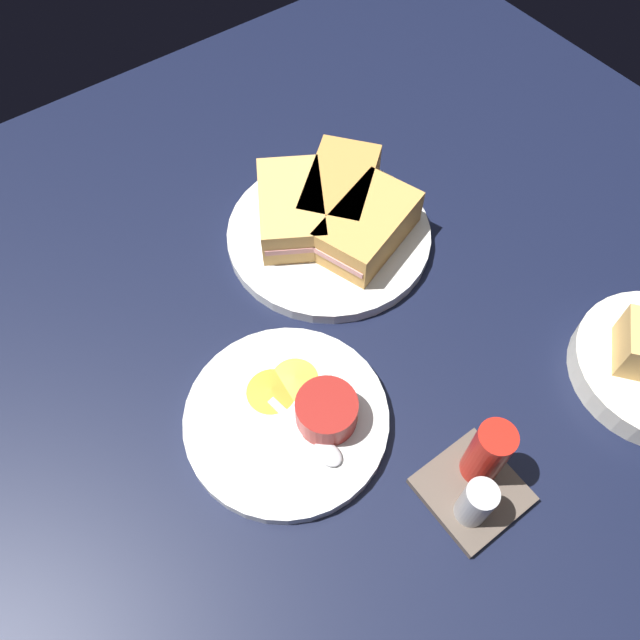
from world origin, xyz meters
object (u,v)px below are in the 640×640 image
sandwich_half_extra (291,209)px  ramekin_dark_sauce (287,204)px  plate_sandwich_main (329,235)px  sandwich_half_near (368,226)px  plate_chips_companion (286,419)px  condiment_caddy (480,476)px  spoon_by_gravy_ramekin (318,445)px  ramekin_light_gravy (327,411)px  sandwich_half_far (340,190)px  spoon_by_dark_ramekin (328,225)px

sandwich_half_extra → ramekin_dark_sauce: size_ratio=2.30×
plate_sandwich_main → ramekin_dark_sauce: bearing=-62.1°
sandwich_half_near → plate_chips_companion: 25.14cm
ramekin_dark_sauce → condiment_caddy: bearing=82.9°
spoon_by_gravy_ramekin → plate_sandwich_main: bearing=-128.9°
condiment_caddy → ramekin_light_gravy: bearing=-61.2°
ramekin_dark_sauce → ramekin_light_gravy: (12.40, 24.77, -0.20)cm
sandwich_half_near → sandwich_half_far: size_ratio=0.99×
plate_sandwich_main → ramekin_dark_sauce: size_ratio=3.84×
plate_chips_companion → spoon_by_gravy_ramekin: 4.75cm
sandwich_half_far → plate_chips_companion: sandwich_half_far is taller
plate_sandwich_main → sandwich_half_near: 5.76cm
spoon_by_dark_ramekin → spoon_by_gravy_ramekin: 28.38cm
sandwich_half_extra → ramekin_dark_sauce: 1.25cm
spoon_by_dark_ramekin → spoon_by_gravy_ramekin: (17.70, 22.18, 0.00)cm
plate_sandwich_main → plate_chips_companion: size_ratio=1.19×
ramekin_dark_sauce → spoon_by_dark_ramekin: (-2.87, 4.50, -1.70)cm
sandwich_half_near → ramekin_light_gravy: bearing=41.6°
sandwich_half_extra → condiment_caddy: condiment_caddy is taller
sandwich_half_extra → spoon_by_gravy_ramekin: 29.46cm
sandwich_half_extra → spoon_by_dark_ramekin: bearing=132.9°
plate_chips_companion → spoon_by_gravy_ramekin: (-0.73, 4.55, 1.16)cm
plate_sandwich_main → sandwich_half_far: (-3.83, -2.87, 3.20)cm
plate_sandwich_main → plate_chips_companion: bearing=43.2°
plate_chips_companion → sandwich_half_near: bearing=-147.8°
spoon_by_dark_ramekin → condiment_caddy: bearing=77.4°
plate_chips_companion → spoon_by_gravy_ramekin: bearing=99.1°
sandwich_half_near → condiment_caddy: (10.30, 29.78, -0.59)cm
sandwich_half_near → plate_sandwich_main: bearing=-53.1°
condiment_caddy → spoon_by_gravy_ramekin: bearing=-49.9°
plate_sandwich_main → condiment_caddy: bearing=77.5°
ramekin_dark_sauce → spoon_by_dark_ramekin: size_ratio=0.72×
sandwich_half_far → plate_chips_companion: 29.93cm
ramekin_dark_sauce → plate_sandwich_main: bearing=117.9°
plate_sandwich_main → sandwich_half_extra: 5.76cm
ramekin_light_gravy → sandwich_half_extra: bearing=-117.3°
sandwich_half_far → ramekin_light_gravy: 29.48cm
plate_sandwich_main → sandwich_half_far: sandwich_half_far is taller
plate_sandwich_main → ramekin_light_gravy: size_ratio=4.02×
sandwich_half_extra → spoon_by_gravy_ramekin: bearing=60.2°
plate_sandwich_main → spoon_by_gravy_ramekin: bearing=51.1°
plate_sandwich_main → plate_chips_companion: (18.22, 17.12, 0.00)cm
spoon_by_dark_ramekin → ramekin_light_gravy: size_ratio=1.45×
ramekin_dark_sauce → spoon_by_gravy_ramekin: ramekin_dark_sauce is taller
sandwich_half_near → spoon_by_gravy_ramekin: bearing=41.2°
sandwich_half_near → spoon_by_dark_ramekin: bearing=-58.4°
plate_chips_companion → spoon_by_dark_ramekin: bearing=-136.3°
condiment_caddy → plate_sandwich_main: bearing=-102.5°
sandwich_half_near → plate_chips_companion: (21.09, 13.30, -3.20)cm
plate_chips_companion → ramekin_light_gravy: 4.91cm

